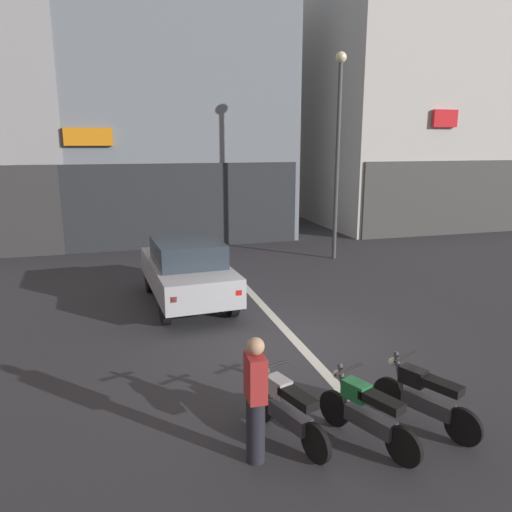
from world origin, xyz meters
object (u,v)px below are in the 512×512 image
(car_silver_crossing_near, at_px, (187,269))
(motorcycle_silver_row_leftmost, at_px, (287,408))
(person_by_motorcycles, at_px, (256,399))
(motorcycle_black_row_centre, at_px, (424,397))
(motorcycle_green_row_left_mid, at_px, (367,412))
(street_lamp, at_px, (338,137))

(car_silver_crossing_near, bearing_deg, motorcycle_silver_row_leftmost, -85.79)
(person_by_motorcycles, bearing_deg, motorcycle_black_row_centre, 2.05)
(car_silver_crossing_near, xyz_separation_m, motorcycle_silver_row_leftmost, (0.45, -6.11, -0.43))
(car_silver_crossing_near, relative_size, motorcycle_black_row_centre, 2.73)
(motorcycle_silver_row_leftmost, height_order, person_by_motorcycles, person_by_motorcycles)
(motorcycle_green_row_left_mid, height_order, person_by_motorcycles, person_by_motorcycles)
(car_silver_crossing_near, relative_size, motorcycle_green_row_left_mid, 2.68)
(street_lamp, distance_m, motorcycle_silver_row_leftmost, 11.52)
(person_by_motorcycles, bearing_deg, motorcycle_silver_row_leftmost, 31.58)
(street_lamp, height_order, motorcycle_green_row_left_mid, street_lamp)
(motorcycle_green_row_left_mid, bearing_deg, motorcycle_silver_row_leftmost, 158.50)
(motorcycle_silver_row_leftmost, bearing_deg, person_by_motorcycles, -148.42)
(street_lamp, distance_m, person_by_motorcycles, 11.92)
(motorcycle_green_row_left_mid, relative_size, person_by_motorcycles, 0.94)
(motorcycle_green_row_left_mid, relative_size, motorcycle_black_row_centre, 1.02)
(motorcycle_black_row_centre, xyz_separation_m, person_by_motorcycles, (-2.50, -0.09, 0.40))
(car_silver_crossing_near, relative_size, person_by_motorcycles, 2.51)
(street_lamp, xyz_separation_m, motorcycle_green_row_left_mid, (-4.19, -10.00, -3.67))
(car_silver_crossing_near, xyz_separation_m, motorcycle_black_row_centre, (2.41, -6.35, -0.43))
(street_lamp, relative_size, motorcycle_black_row_centre, 4.41)
(street_lamp, relative_size, person_by_motorcycles, 4.07)
(motorcycle_black_row_centre, bearing_deg, motorcycle_green_row_left_mid, -171.49)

